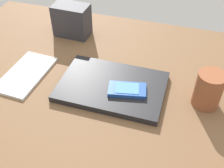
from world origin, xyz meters
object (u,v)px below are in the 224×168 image
object	(u,v)px
laptop_closed	(112,87)
desk_organizer	(72,20)
pen_cup	(208,90)
cell_phone_on_laptop	(127,90)
notepad	(26,74)

from	to	relation	value
laptop_closed	desk_organizer	size ratio (longest dim) A/B	2.42
pen_cup	cell_phone_on_laptop	bearing A→B (deg)	-170.84
pen_cup	notepad	xyz separation A→B (cm)	(-55.35, -3.50, -4.95)
pen_cup	notepad	distance (cm)	55.68
laptop_closed	pen_cup	world-z (taller)	pen_cup
pen_cup	desk_organizer	world-z (taller)	desk_organizer
cell_phone_on_laptop	notepad	bearing A→B (deg)	179.92
desk_organizer	notepad	bearing A→B (deg)	-98.08
notepad	pen_cup	bearing A→B (deg)	6.85
cell_phone_on_laptop	pen_cup	world-z (taller)	pen_cup
pen_cup	notepad	size ratio (longest dim) A/B	0.51
notepad	desk_organizer	world-z (taller)	desk_organizer
laptop_closed	notepad	world-z (taller)	laptop_closed
cell_phone_on_laptop	desk_organizer	xyz separation A→B (cm)	(-28.41, 27.07, 3.39)
pen_cup	desk_organizer	xyz separation A→B (cm)	(-50.38, 23.53, 0.60)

